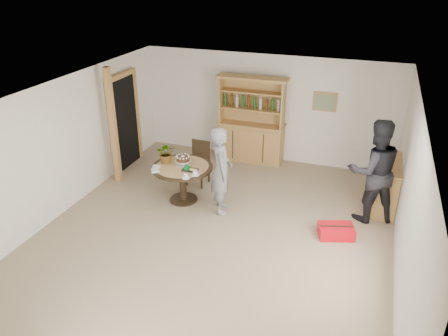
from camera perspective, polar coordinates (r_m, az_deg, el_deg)
ground at (r=7.83m, az=-1.20°, el=-8.53°), size 7.00×7.00×0.00m
room_shell at (r=7.01m, az=-1.28°, el=3.34°), size 6.04×7.04×2.52m
doorway at (r=10.16m, az=-12.89°, el=6.09°), size 0.13×1.10×2.18m
pine_post at (r=9.37m, az=-14.29°, el=5.19°), size 0.12×0.12×2.50m
hutch at (r=10.34m, az=3.58°, el=4.58°), size 1.62×0.54×2.04m
sideboard at (r=8.96m, az=20.18°, el=-2.04°), size 0.54×1.26×0.94m
dining_table at (r=8.59m, az=-5.45°, el=-0.68°), size 1.20×1.20×0.76m
dining_chair at (r=9.30m, az=-3.28°, el=1.07°), size 0.45×0.45×0.95m
birthday_cake at (r=8.52m, az=-5.39°, el=1.14°), size 0.30×0.30×0.20m
flower_vase at (r=8.62m, az=-7.53°, el=1.99°), size 0.47×0.44×0.42m
gift_tray at (r=8.33m, az=-4.52°, el=-0.14°), size 0.30×0.20×0.08m
coffee_cup_a at (r=8.13m, az=-3.76°, el=-0.70°), size 0.15×0.15×0.09m
coffee_cup_b at (r=8.04m, az=-5.02°, el=-1.11°), size 0.15×0.15×0.08m
napkins at (r=8.44m, az=-8.91°, el=-0.11°), size 0.24×0.33×0.03m
teen_boy at (r=8.11m, az=-0.35°, el=-0.34°), size 0.61×0.72×1.69m
adult_person at (r=8.24m, az=18.97°, el=-0.38°), size 1.16×1.05×1.95m
red_suitcase at (r=7.95m, az=14.42°, el=-8.00°), size 0.69×0.57×0.21m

